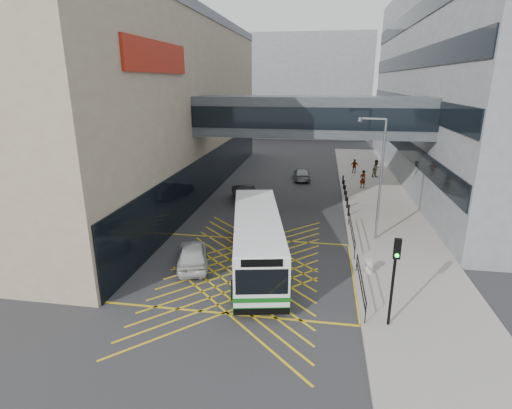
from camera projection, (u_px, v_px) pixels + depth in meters
The scene contains 18 objects.
ground at pixel (244, 269), 22.43m from camera, with size 120.00×120.00×0.00m, color #333335.
building_whsmith at pixel (90, 104), 37.90m from camera, with size 24.17×42.00×16.00m.
building_far at pixel (293, 87), 76.58m from camera, with size 28.00×16.00×18.00m, color gray.
skybridge at pixel (311, 116), 31.03m from camera, with size 20.00×4.10×3.00m.
pavement at pixel (377, 200), 35.14m from camera, with size 6.00×54.00×0.16m, color #9A958C.
box_junction at pixel (244, 269), 22.43m from camera, with size 12.00×9.00×0.01m.
bus at pixel (257, 239), 22.42m from camera, with size 4.61×11.25×3.07m.
car_white at pixel (193, 254), 22.66m from camera, with size 1.87×4.58×1.46m, color #BABABC.
car_dark at pixel (244, 193), 35.07m from camera, with size 1.81×4.63×1.45m, color black.
car_silver at pixel (301, 174), 42.54m from camera, with size 1.74×4.11×1.28m, color gray.
traffic_light at pixel (395, 270), 16.24m from camera, with size 0.29×0.47×4.04m.
street_lamp at pixel (378, 172), 25.16m from camera, with size 1.78×0.51×7.82m.
litter_bin at pixel (369, 266), 21.59m from camera, with size 0.46×0.46×0.79m, color #ADA89E.
kerb_railings at pixel (355, 250), 22.89m from camera, with size 0.05×12.54×1.00m.
bollards at pixel (345, 193), 35.41m from camera, with size 0.14×10.14×0.90m.
pedestrian_a at pixel (363, 179), 38.57m from camera, with size 0.70×0.50×1.76m, color gray.
pedestrian_b at pixel (376, 169), 42.94m from camera, with size 0.91×0.53×1.86m, color gray.
pedestrian_c at pixel (354, 166), 44.92m from camera, with size 0.92×0.44×1.56m, color gray.
Camera 1 is at (3.94, -19.95, 10.16)m, focal length 28.00 mm.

